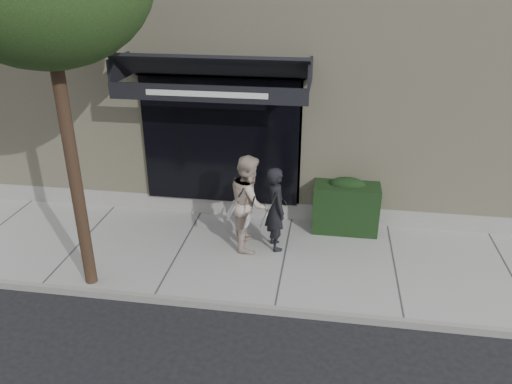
# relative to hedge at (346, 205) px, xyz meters

# --- Properties ---
(ground) EXTENTS (80.00, 80.00, 0.00)m
(ground) POSITION_rel_hedge_xyz_m (-1.10, -1.25, -0.66)
(ground) COLOR black
(ground) RESTS_ON ground
(sidewalk) EXTENTS (20.00, 3.00, 0.12)m
(sidewalk) POSITION_rel_hedge_xyz_m (-1.10, -1.25, -0.60)
(sidewalk) COLOR #A2A29D
(sidewalk) RESTS_ON ground
(curb) EXTENTS (20.00, 0.10, 0.14)m
(curb) POSITION_rel_hedge_xyz_m (-1.10, -2.80, -0.59)
(curb) COLOR gray
(curb) RESTS_ON ground
(building_facade) EXTENTS (14.30, 8.04, 5.64)m
(building_facade) POSITION_rel_hedge_xyz_m (-1.11, 3.71, 2.08)
(building_facade) COLOR #C0B792
(building_facade) RESTS_ON ground
(hedge) EXTENTS (1.30, 0.70, 1.14)m
(hedge) POSITION_rel_hedge_xyz_m (0.00, 0.00, 0.00)
(hedge) COLOR black
(hedge) RESTS_ON sidewalk
(pedestrian_front) EXTENTS (0.86, 0.92, 1.64)m
(pedestrian_front) POSITION_rel_hedge_xyz_m (-1.32, -0.93, 0.28)
(pedestrian_front) COLOR black
(pedestrian_front) RESTS_ON sidewalk
(pedestrian_back) EXTENTS (0.84, 1.00, 1.83)m
(pedestrian_back) POSITION_rel_hedge_xyz_m (-1.82, -0.92, 0.38)
(pedestrian_back) COLOR beige
(pedestrian_back) RESTS_ON sidewalk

